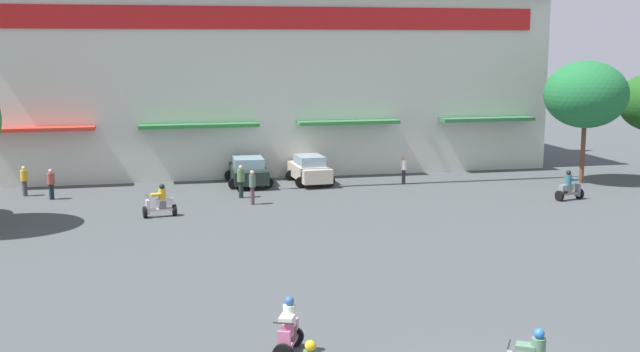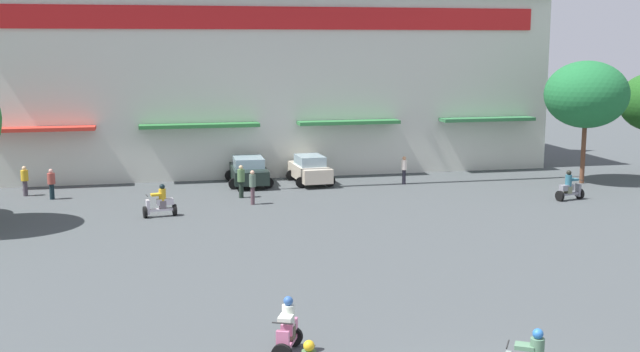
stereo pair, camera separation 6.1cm
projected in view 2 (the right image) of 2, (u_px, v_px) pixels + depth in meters
ground_plane at (346, 253)px, 29.67m from camera, size 128.00×128.00×0.00m
colonial_building at (259, 23)px, 49.76m from camera, size 34.20×14.92×21.41m
plaza_tree_3 at (586, 95)px, 43.55m from camera, size 4.60×4.46×6.81m
parked_car_0 at (248, 171)px, 43.84m from camera, size 2.51×4.38×1.53m
parked_car_1 at (310, 170)px, 44.13m from camera, size 2.35×3.97×1.58m
scooter_rider_2 at (570, 188)px, 39.52m from camera, size 1.55×0.87×1.52m
scooter_rider_3 at (288, 331)px, 19.92m from camera, size 1.01×1.44×1.51m
scooter_rider_6 at (160, 203)px, 35.76m from camera, size 1.54×0.74×1.50m
pedestrian_0 at (404, 168)px, 43.88m from camera, size 0.45×0.45×1.57m
pedestrian_1 at (51, 182)px, 39.65m from camera, size 0.44×0.44×1.55m
pedestrian_2 at (25, 179)px, 40.52m from camera, size 0.52×0.52×1.55m
pedestrian_3 at (241, 179)px, 40.02m from camera, size 0.53×0.53×1.67m
pedestrian_4 at (252, 185)px, 38.36m from camera, size 0.43×0.43×1.68m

